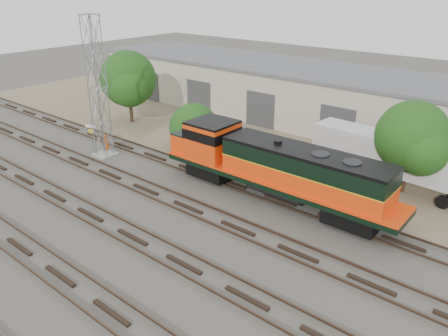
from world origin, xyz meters
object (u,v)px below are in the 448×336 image
Objects in this scene: locomotive at (273,166)px; worker at (106,144)px; signal_tower at (98,91)px; semi_trailer at (396,157)px.

worker is (-15.16, -1.85, -1.51)m from locomotive.
signal_tower reaches higher than locomotive.
semi_trailer is (20.30, 9.25, -3.13)m from signal_tower.
semi_trailer is (20.66, 8.79, 1.40)m from worker.
signal_tower is at bearing 123.39° from worker.
semi_trailer is at bearing 51.60° from locomotive.
worker is 0.14× the size of semi_trailer.
locomotive is 1.45× the size of semi_trailer.
signal_tower is 22.53m from semi_trailer.
locomotive is at bearing -124.21° from semi_trailer.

